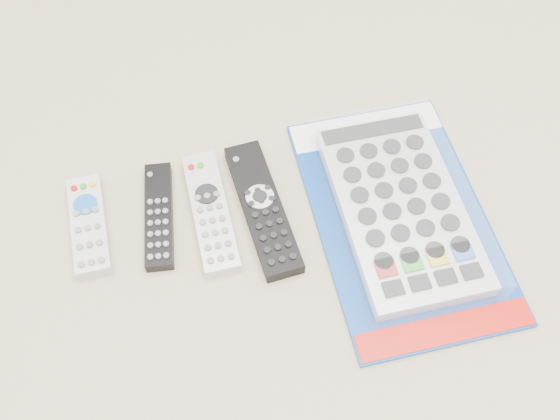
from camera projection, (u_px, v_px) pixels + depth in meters
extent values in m
plane|color=tan|center=(263.00, 211.00, 0.86)|extent=(5.00, 5.00, 0.00)
cube|color=#B0B0B2|center=(89.00, 225.00, 0.84)|extent=(0.05, 0.15, 0.02)
cylinder|color=blue|center=(85.00, 204.00, 0.84)|extent=(0.03, 0.03, 0.00)
cube|color=black|center=(159.00, 215.00, 0.85)|extent=(0.06, 0.17, 0.02)
cube|color=#B9BABE|center=(210.00, 212.00, 0.85)|extent=(0.05, 0.19, 0.02)
cylinder|color=black|center=(207.00, 194.00, 0.85)|extent=(0.03, 0.03, 0.00)
cube|color=black|center=(262.00, 208.00, 0.86)|extent=(0.06, 0.22, 0.02)
cylinder|color=silver|center=(260.00, 197.00, 0.85)|extent=(0.04, 0.04, 0.00)
cube|color=navy|center=(400.00, 217.00, 0.85)|extent=(0.24, 0.38, 0.01)
cube|color=white|center=(366.00, 127.00, 0.93)|extent=(0.23, 0.06, 0.00)
cube|color=#B4140C|center=(445.00, 330.00, 0.76)|extent=(0.23, 0.04, 0.00)
cube|color=#B9BABE|center=(400.00, 208.00, 0.85)|extent=(0.17, 0.30, 0.02)
cube|color=white|center=(402.00, 204.00, 0.84)|extent=(0.19, 0.32, 0.04)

